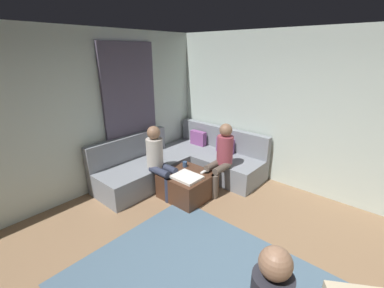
{
  "coord_description": "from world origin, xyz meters",
  "views": [
    {
      "loc": [
        1.07,
        -1.46,
        2.35
      ],
      "look_at": [
        -1.63,
        1.63,
        0.85
      ],
      "focal_mm": 23.99,
      "sensor_mm": 36.0,
      "label": 1
    }
  ],
  "objects_px": {
    "sectional_couch": "(183,163)",
    "ottoman": "(187,185)",
    "game_remote": "(204,172)",
    "coffee_mug": "(185,164)",
    "person_on_couch_side": "(159,158)",
    "person_on_couch_back": "(222,155)"
  },
  "relations": [
    {
      "from": "sectional_couch",
      "to": "game_remote",
      "type": "relative_size",
      "value": 17.0
    },
    {
      "from": "game_remote",
      "to": "ottoman",
      "type": "bearing_deg",
      "value": -129.29
    },
    {
      "from": "ottoman",
      "to": "game_remote",
      "type": "xyz_separation_m",
      "value": [
        0.18,
        0.22,
        0.22
      ]
    },
    {
      "from": "coffee_mug",
      "to": "person_on_couch_back",
      "type": "distance_m",
      "value": 0.66
    },
    {
      "from": "sectional_couch",
      "to": "person_on_couch_back",
      "type": "height_order",
      "value": "person_on_couch_back"
    },
    {
      "from": "person_on_couch_back",
      "to": "game_remote",
      "type": "bearing_deg",
      "value": 71.71
    },
    {
      "from": "ottoman",
      "to": "game_remote",
      "type": "distance_m",
      "value": 0.36
    },
    {
      "from": "person_on_couch_back",
      "to": "person_on_couch_side",
      "type": "relative_size",
      "value": 1.0
    },
    {
      "from": "coffee_mug",
      "to": "person_on_couch_side",
      "type": "height_order",
      "value": "person_on_couch_side"
    },
    {
      "from": "game_remote",
      "to": "person_on_couch_back",
      "type": "relative_size",
      "value": 0.12
    },
    {
      "from": "ottoman",
      "to": "coffee_mug",
      "type": "xyz_separation_m",
      "value": [
        -0.22,
        0.18,
        0.26
      ]
    },
    {
      "from": "ottoman",
      "to": "person_on_couch_back",
      "type": "bearing_deg",
      "value": 62.4
    },
    {
      "from": "person_on_couch_side",
      "to": "person_on_couch_back",
      "type": "bearing_deg",
      "value": 138.33
    },
    {
      "from": "game_remote",
      "to": "person_on_couch_side",
      "type": "relative_size",
      "value": 0.12
    },
    {
      "from": "ottoman",
      "to": "coffee_mug",
      "type": "height_order",
      "value": "coffee_mug"
    },
    {
      "from": "ottoman",
      "to": "game_remote",
      "type": "height_order",
      "value": "game_remote"
    },
    {
      "from": "game_remote",
      "to": "coffee_mug",
      "type": "bearing_deg",
      "value": -174.29
    },
    {
      "from": "coffee_mug",
      "to": "game_remote",
      "type": "relative_size",
      "value": 0.63
    },
    {
      "from": "person_on_couch_back",
      "to": "person_on_couch_side",
      "type": "xyz_separation_m",
      "value": [
        -0.71,
        -0.8,
        0.0
      ]
    },
    {
      "from": "sectional_couch",
      "to": "person_on_couch_side",
      "type": "distance_m",
      "value": 0.85
    },
    {
      "from": "sectional_couch",
      "to": "ottoman",
      "type": "distance_m",
      "value": 0.76
    },
    {
      "from": "person_on_couch_side",
      "to": "game_remote",
      "type": "bearing_deg",
      "value": 127.59
    }
  ]
}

